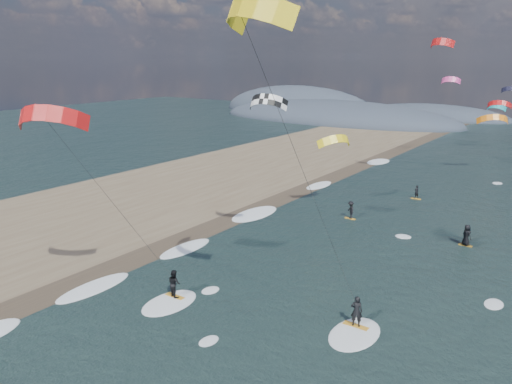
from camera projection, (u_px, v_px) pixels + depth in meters
The scene contains 8 objects.
sand_strip at pixel (37, 233), 45.09m from camera, with size 26.00×240.00×0.00m, color brown.
wet_sand_strip at pixel (125, 263), 38.35m from camera, with size 3.00×240.00×0.00m, color #382D23.
coastal_hills at pixel (331, 116), 133.59m from camera, with size 80.00×41.00×15.00m.
kitesurfer_near_a at pixel (263, 76), 23.47m from camera, with size 8.12×9.23×18.49m.
kitesurfer_near_b at pixel (85, 174), 28.64m from camera, with size 7.31×9.01×13.49m.
far_kitesurfers at pixel (399, 216), 46.98m from camera, with size 12.22×12.62×1.86m.
bg_kite_field at pixel (463, 99), 68.96m from camera, with size 12.61×76.28×11.14m.
shoreline_surf at pixel (179, 248), 41.40m from camera, with size 2.40×79.40×0.11m.
Camera 1 is at (16.91, -13.04, 15.37)m, focal length 35.00 mm.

